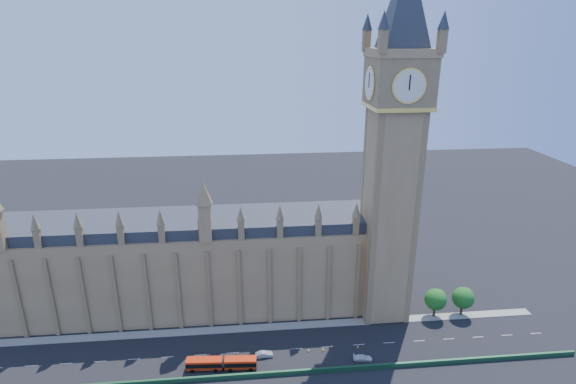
{
  "coord_description": "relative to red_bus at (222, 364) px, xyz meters",
  "views": [
    {
      "loc": [
        0.68,
        -93.39,
        74.52
      ],
      "look_at": [
        10.8,
        10.0,
        38.51
      ],
      "focal_mm": 28.0,
      "sensor_mm": 36.0,
      "label": 1
    }
  ],
  "objects": [
    {
      "name": "car_grey",
      "position": [
        4.51,
        0.73,
        -0.72
      ],
      "size": [
        4.63,
        2.29,
        1.52
      ],
      "primitive_type": "imported",
      "rotation": [
        0.0,
        0.0,
        1.45
      ],
      "color": "#464A4E",
      "rests_on": "ground"
    },
    {
      "name": "tree_east_far",
      "position": [
        66.73,
        15.52,
        4.16
      ],
      "size": [
        6.0,
        6.0,
        8.5
      ],
      "color": "#382619",
      "rests_on": "ground"
    },
    {
      "name": "elizabeth_tower",
      "position": [
        44.51,
        19.43,
        53.08
      ],
      "size": [
        20.59,
        20.59,
        105.0
      ],
      "color": "#987649",
      "rests_on": "ground"
    },
    {
      "name": "tree_east_near",
      "position": [
        58.73,
        15.52,
        4.16
      ],
      "size": [
        6.0,
        6.0,
        8.5
      ],
      "color": "#382619",
      "rests_on": "ground"
    },
    {
      "name": "cone_b",
      "position": [
        33.96,
        4.19,
        -1.15
      ],
      "size": [
        0.49,
        0.49,
        0.67
      ],
      "rotation": [
        0.0,
        0.0,
        0.18
      ],
      "color": "black",
      "rests_on": "ground"
    },
    {
      "name": "palace_westminster",
      "position": [
        -18.49,
        27.44,
        12.38
      ],
      "size": [
        120.0,
        20.0,
        28.0
      ],
      "color": "#987649",
      "rests_on": "ground"
    },
    {
      "name": "cone_a",
      "position": [
        27.36,
        5.02,
        -1.16
      ],
      "size": [
        0.49,
        0.49,
        0.64
      ],
      "rotation": [
        0.0,
        0.0,
        -0.24
      ],
      "color": "black",
      "rests_on": "ground"
    },
    {
      "name": "ground",
      "position": [
        6.51,
        5.44,
        -1.48
      ],
      "size": [
        400.0,
        400.0,
        0.0
      ],
      "primitive_type": "plane",
      "color": "black",
      "rests_on": "ground"
    },
    {
      "name": "cone_d",
      "position": [
        21.34,
        3.98,
        -1.14
      ],
      "size": [
        0.52,
        0.52,
        0.68
      ],
      "rotation": [
        0.0,
        0.0,
        0.25
      ],
      "color": "black",
      "rests_on": "ground"
    },
    {
      "name": "cone_c",
      "position": [
        25.08,
        3.89,
        -1.1
      ],
      "size": [
        0.58,
        0.58,
        0.77
      ],
      "rotation": [
        0.0,
        0.0,
        0.22
      ],
      "color": "black",
      "rests_on": "ground"
    },
    {
      "name": "bridge_parapet",
      "position": [
        6.51,
        -3.56,
        -0.88
      ],
      "size": [
        160.0,
        0.6,
        1.2
      ],
      "primitive_type": "cube",
      "color": "#1E4C2D",
      "rests_on": "ground"
    },
    {
      "name": "car_silver",
      "position": [
        10.22,
        3.22,
        -0.77
      ],
      "size": [
        4.42,
        1.78,
        1.43
      ],
      "primitive_type": "imported",
      "rotation": [
        0.0,
        0.0,
        1.63
      ],
      "color": "#AEB0B6",
      "rests_on": "ground"
    },
    {
      "name": "kerb_north",
      "position": [
        6.51,
        14.94,
        -1.4
      ],
      "size": [
        160.0,
        3.0,
        0.16
      ],
      "primitive_type": "cube",
      "color": "gray",
      "rests_on": "ground"
    },
    {
      "name": "red_bus",
      "position": [
        0.0,
        0.0,
        0.0
      ],
      "size": [
        16.67,
        3.58,
        2.81
      ],
      "rotation": [
        0.0,
        0.0,
        -0.07
      ],
      "color": "red",
      "rests_on": "ground"
    },
    {
      "name": "car_white",
      "position": [
        34.05,
        -0.37,
        -0.81
      ],
      "size": [
        4.81,
        2.37,
        1.35
      ],
      "primitive_type": "imported",
      "rotation": [
        0.0,
        0.0,
        1.46
      ],
      "color": "white",
      "rests_on": "ground"
    }
  ]
}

